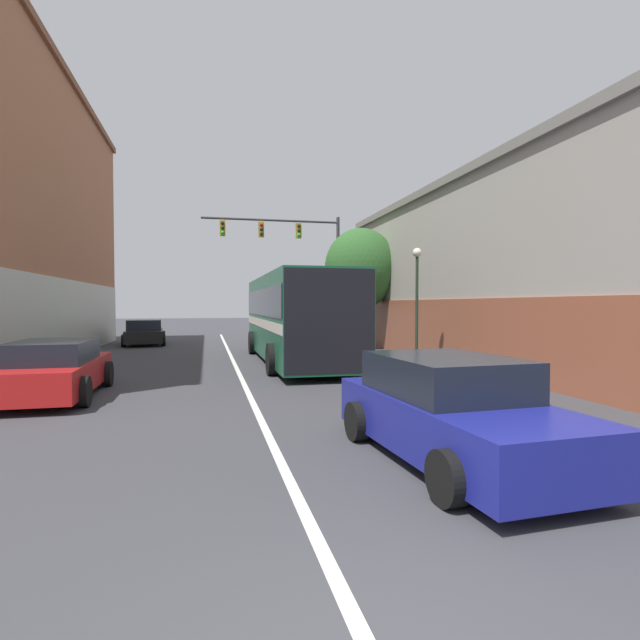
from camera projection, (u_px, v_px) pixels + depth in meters
name	position (u px, v px, depth m)	size (l,w,h in m)	color
lane_center_line	(238.00, 370.00, 16.51)	(0.14, 40.40, 0.01)	silver
building_right_storefront	(557.00, 267.00, 17.93)	(8.02, 23.62, 6.79)	#9E998E
bus	(295.00, 314.00, 18.90)	(2.96, 11.11, 3.23)	#145133
hatchback_foreground	(452.00, 411.00, 6.99)	(2.30, 4.50, 1.44)	navy
parked_car_left_near	(145.00, 333.00, 27.24)	(2.44, 4.76, 1.36)	black
parked_car_left_mid	(55.00, 370.00, 11.66)	(2.08, 4.56, 1.34)	red
traffic_signal_gantry	(296.00, 249.00, 27.11)	(7.49, 0.36, 7.02)	#333338
street_lamp	(417.00, 299.00, 17.01)	(0.31, 0.31, 4.11)	#233323
street_tree_near	(361.00, 268.00, 24.38)	(3.55, 3.19, 5.92)	#4C3823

